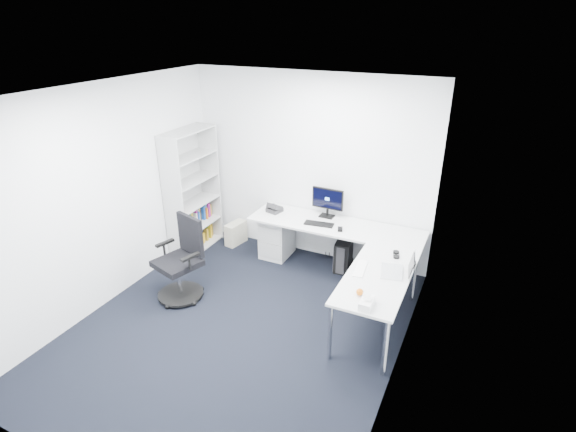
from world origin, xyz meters
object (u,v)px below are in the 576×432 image
at_px(task_chair, 177,261).
at_px(laptop, 393,263).
at_px(l_desk, 326,258).
at_px(monitor, 327,202).
at_px(bookshelf, 192,192).

height_order(task_chair, laptop, task_chair).
xyz_separation_m(l_desk, monitor, (-0.20, 0.55, 0.58)).
relative_size(task_chair, monitor, 2.34).
xyz_separation_m(bookshelf, monitor, (1.97, 0.50, -0.01)).
bearing_deg(laptop, l_desk, 138.78).
distance_m(bookshelf, laptop, 3.24).
bearing_deg(bookshelf, monitor, 14.10).
bearing_deg(bookshelf, l_desk, -1.32).
bearing_deg(l_desk, bookshelf, 178.68).
bearing_deg(laptop, bookshelf, 157.60).
distance_m(monitor, laptop, 1.65).
distance_m(l_desk, laptop, 1.25).
height_order(task_chair, monitor, monitor).
distance_m(l_desk, task_chair, 1.96).
bearing_deg(task_chair, laptop, 29.92).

